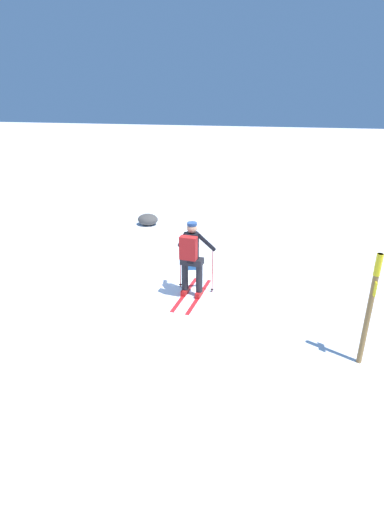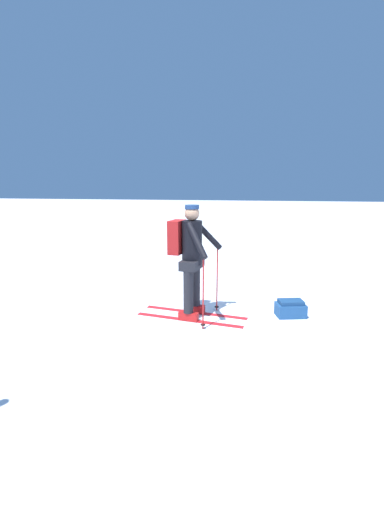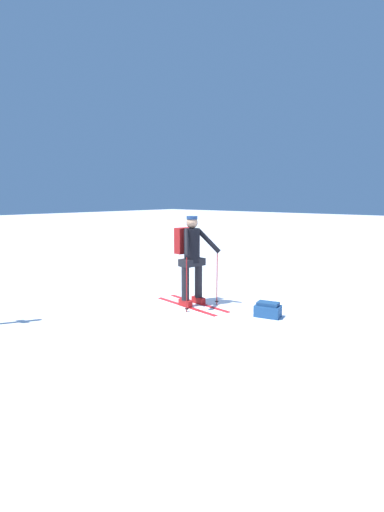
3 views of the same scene
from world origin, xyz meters
name	(u,v)px [view 1 (image 1 of 3)]	position (x,y,z in m)	size (l,w,h in m)	color
ground_plane	(196,287)	(0.00, 0.00, 0.00)	(80.00, 80.00, 0.00)	white
skier	(192,255)	(-0.02, -0.45, 1.01)	(0.93, 1.74, 1.75)	red
dropped_backpack	(191,262)	(-0.33, 1.11, 0.12)	(0.39, 0.50, 0.27)	navy
trail_marker	(371,302)	(3.29, -2.21, 1.20)	(0.10, 0.24, 2.04)	olive
rock_boulder	(148,219)	(-2.45, 4.20, 0.19)	(0.69, 0.59, 0.38)	#474442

